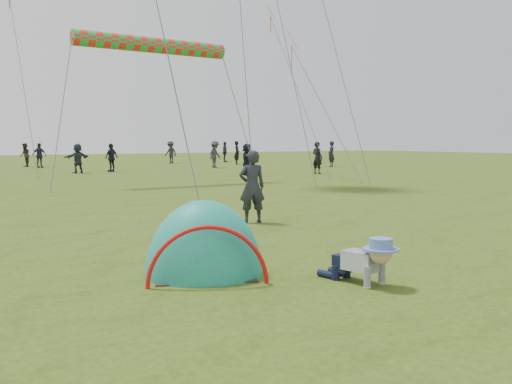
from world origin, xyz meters
TOP-DOWN VIEW (x-y plane):
  - ground at (0.00, 0.00)m, footprint 140.00×140.00m
  - crawling_toddler at (-0.37, 0.34)m, footprint 0.70×0.91m
  - popup_tent at (-1.85, 1.91)m, footprint 2.00×1.86m
  - standing_adult at (1.46, 5.72)m, footprint 0.69×0.57m
  - crowd_person_0 at (14.73, 19.20)m, footprint 0.52×0.70m
  - crowd_person_2 at (6.07, 27.46)m, footprint 1.05×0.81m
  - crowd_person_5 at (10.72, 20.12)m, footprint 0.88×1.62m
  - crowd_person_6 at (20.87, 25.00)m, footprint 0.60×0.74m
  - crowd_person_8 at (3.77, 34.94)m, footprint 1.04×0.61m
  - crowd_person_9 at (14.08, 36.32)m, footprint 1.05×1.31m
  - crowd_person_11 at (4.03, 27.25)m, footprint 1.62×0.90m
  - crowd_person_12 at (17.51, 31.93)m, footprint 0.62×0.75m
  - crowd_person_13 at (3.23, 36.70)m, footprint 0.68×0.84m
  - crowd_person_14 at (19.10, 36.39)m, footprint 0.95×1.05m
  - crowd_person_15 at (13.50, 28.30)m, footprint 1.33×1.10m
  - rainbow_tube_kite at (4.40, 17.64)m, footprint 6.65×0.64m
  - diamond_kite_1 at (12.89, 21.06)m, footprint 0.90×0.90m
  - diamond_kite_5 at (11.63, 17.53)m, footprint 1.32×1.32m

SIDE VIEW (x-z plane):
  - ground at x=0.00m, z-range 0.00..0.00m
  - popup_tent at x=-1.85m, z-range -1.04..1.04m
  - crawling_toddler at x=-0.37m, z-range 0.00..0.64m
  - standing_adult at x=1.46m, z-range 0.00..1.62m
  - crowd_person_13 at x=3.23m, z-range 0.00..1.64m
  - crowd_person_2 at x=6.07m, z-range 0.00..1.66m
  - crowd_person_8 at x=3.77m, z-range 0.00..1.66m
  - crowd_person_11 at x=4.03m, z-range 0.00..1.66m
  - crowd_person_5 at x=10.72m, z-range 0.00..1.67m
  - crowd_person_14 at x=19.10m, z-range 0.00..1.71m
  - crowd_person_0 at x=14.73m, z-range 0.00..1.76m
  - crowd_person_9 at x=14.08m, z-range 0.00..1.77m
  - crowd_person_12 at x=17.51m, z-range 0.00..1.77m
  - crowd_person_6 at x=20.87m, z-range 0.00..1.78m
  - crowd_person_15 at x=13.50m, z-range 0.00..1.79m
  - rainbow_tube_kite at x=4.40m, z-range 5.47..6.11m
  - diamond_kite_5 at x=11.63m, z-range 6.22..7.30m
  - diamond_kite_1 at x=12.89m, z-range 8.43..9.17m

